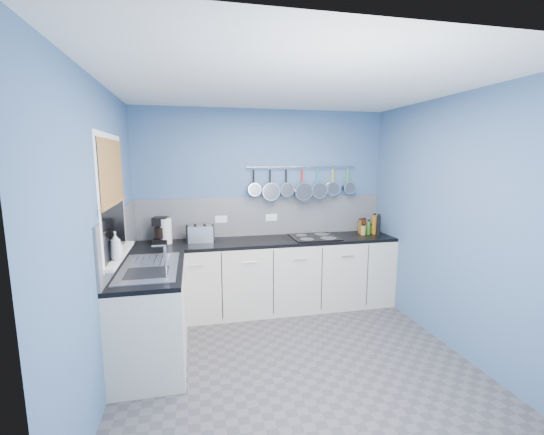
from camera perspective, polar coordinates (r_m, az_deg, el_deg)
name	(u,v)px	position (r m, az deg, el deg)	size (l,w,h in m)	color
floor	(294,360)	(3.70, 3.49, -21.57)	(3.20, 3.00, 0.02)	#47474C
ceiling	(297,83)	(3.24, 3.96, 20.37)	(3.20, 3.00, 0.02)	white
wall_back	(263,208)	(4.69, -1.39, 1.48)	(3.20, 0.02, 2.50)	#41628D
wall_front	(380,289)	(1.89, 16.71, -10.80)	(3.20, 0.02, 2.50)	#41628D
wall_left	(102,239)	(3.20, -25.25, -3.08)	(0.02, 3.00, 2.50)	#41628D
wall_right	(452,224)	(3.99, 26.52, -0.87)	(0.02, 3.00, 2.50)	#41628D
backsplash_back	(264,216)	(4.68, -1.34, 0.23)	(3.20, 0.02, 0.50)	#94959A
backsplash_left	(120,236)	(3.79, -22.84, -2.65)	(0.02, 1.80, 0.50)	#94959A
cabinet_run_back	(268,276)	(4.58, -0.60, -9.26)	(3.20, 0.60, 0.86)	beige
worktop_back	(268,241)	(4.46, -0.61, -3.77)	(3.20, 0.60, 0.04)	black
cabinet_run_left	(152,316)	(3.68, -18.42, -14.54)	(0.60, 1.20, 0.86)	beige
worktop_left	(150,270)	(3.52, -18.79, -7.81)	(0.60, 1.20, 0.04)	black
window_frame	(112,198)	(3.44, -23.93, 2.88)	(0.01, 1.00, 1.10)	white
window_glass	(113,198)	(3.44, -23.85, 2.88)	(0.01, 0.90, 1.00)	black
bamboo_blind	(112,172)	(3.42, -23.97, 6.63)	(0.01, 0.90, 0.55)	#A17F3C
window_sill	(119,255)	(3.52, -22.98, -5.45)	(0.10, 0.98, 0.03)	white
sink_unit	(149,267)	(3.52, -18.81, -7.44)	(0.50, 0.95, 0.01)	silver
mixer_tap	(165,258)	(3.29, -16.49, -6.16)	(0.12, 0.08, 0.26)	silver
socket_left	(221,219)	(4.60, -8.04, -0.27)	(0.15, 0.01, 0.09)	white
socket_right	(271,217)	(4.69, -0.11, 0.01)	(0.15, 0.01, 0.09)	white
pot_rail	(302,167)	(4.71, 4.76, 7.96)	(0.02, 0.02, 1.45)	silver
soap_bottle_a	(116,246)	(3.28, -23.48, -4.13)	(0.09, 0.09, 0.24)	white
soap_bottle_b	(118,248)	(3.35, -23.21, -4.40)	(0.08, 0.08, 0.17)	white
paper_towel	(166,231)	(4.40, -16.40, -2.07)	(0.13, 0.13, 0.30)	white
coffee_maker	(161,230)	(4.43, -17.20, -1.97)	(0.17, 0.19, 0.31)	black
toaster	(200,234)	(4.41, -11.30, -2.52)	(0.31, 0.17, 0.20)	silver
canister	(211,235)	(4.47, -9.66, -2.71)	(0.10, 0.10, 0.14)	silver
hob	(315,237)	(4.60, 6.74, -3.09)	(0.57, 0.50, 0.01)	black
pan_0	(254,182)	(4.56, -2.91, 5.69)	(0.17, 0.11, 0.36)	silver
pan_1	(270,184)	(4.60, -0.30, 5.34)	(0.23, 0.10, 0.42)	silver
pan_2	(286,182)	(4.65, 2.26, 5.65)	(0.18, 0.10, 0.37)	silver
pan_3	(302,184)	(4.71, 4.76, 5.36)	(0.24, 0.13, 0.43)	silver
pan_4	(317,183)	(4.78, 7.20, 5.50)	(0.21, 0.12, 0.40)	silver
pan_5	(333,181)	(4.85, 9.58, 5.67)	(0.19, 0.07, 0.38)	silver
pan_6	(348,180)	(4.93, 11.87, 5.78)	(0.17, 0.11, 0.36)	silver
condiment_0	(371,229)	(5.04, 15.33, -1.75)	(0.07, 0.07, 0.10)	#3F721E
condiment_1	(364,226)	(5.00, 14.31, -1.33)	(0.06, 0.06, 0.18)	#4C190C
condiment_2	(360,226)	(4.96, 13.73, -1.38)	(0.06, 0.06, 0.18)	brown
condiment_3	(374,224)	(4.96, 15.83, -1.06)	(0.06, 0.06, 0.25)	#8C5914
condiment_4	(368,228)	(4.91, 15.00, -1.58)	(0.05, 0.05, 0.18)	#265919
condiment_5	(363,230)	(4.88, 14.21, -1.95)	(0.07, 0.07, 0.12)	olive
condiment_6	(378,226)	(4.85, 16.46, -1.26)	(0.05, 0.05, 0.26)	black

